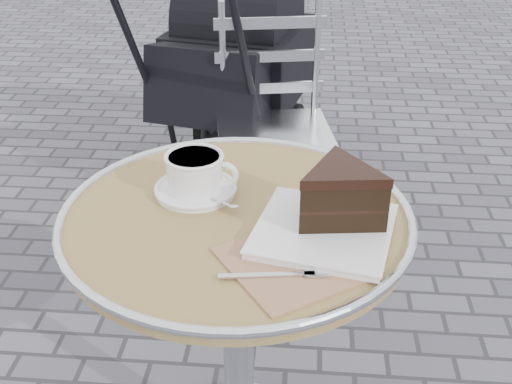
# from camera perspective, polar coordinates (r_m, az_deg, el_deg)

# --- Properties ---
(cafe_table) EXTENTS (0.72, 0.72, 0.74)m
(cafe_table) POSITION_cam_1_polar(r_m,az_deg,el_deg) (1.39, -1.67, -7.74)
(cafe_table) COLOR silver
(cafe_table) RESTS_ON ground
(cappuccino_set) EXTENTS (0.18, 0.17, 0.09)m
(cappuccino_set) POSITION_cam_1_polar(r_m,az_deg,el_deg) (1.35, -5.36, 1.39)
(cappuccino_set) COLOR white
(cappuccino_set) RESTS_ON cafe_table
(cake_plate_set) EXTENTS (0.37, 0.40, 0.13)m
(cake_plate_set) POSITION_cam_1_polar(r_m,az_deg,el_deg) (1.22, 7.14, -1.02)
(cake_plate_set) COLOR #A27358
(cake_plate_set) RESTS_ON cafe_table
(bistro_chair) EXTENTS (0.47, 0.47, 0.89)m
(bistro_chair) POSITION_cam_1_polar(r_m,az_deg,el_deg) (2.34, 1.43, 8.16)
(bistro_chair) COLOR silver
(bistro_chair) RESTS_ON ground
(baby_stroller) EXTENTS (0.68, 1.11, 1.08)m
(baby_stroller) POSITION_cam_1_polar(r_m,az_deg,el_deg) (2.76, -2.16, 10.09)
(baby_stroller) COLOR black
(baby_stroller) RESTS_ON ground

